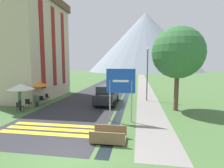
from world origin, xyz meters
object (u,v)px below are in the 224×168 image
cafe_umbrella_middle_orange (38,84)px  footbridge (109,137)px  cafe_umbrella_front_white (21,87)px  person_seated_far (37,99)px  hotel_building (31,44)px  cafe_chair_far_right (47,97)px  road_sign (121,86)px  tree_by_path (178,53)px  parked_car_near (107,94)px  person_standing_terrace (20,99)px  parked_car_far (118,84)px  cafe_chair_near_right (28,103)px  cafe_chair_middle (42,99)px  cafe_chair_nearest (19,106)px  streetlamp (147,70)px

cafe_umbrella_middle_orange → footbridge: bearing=-40.9°
cafe_umbrella_front_white → person_seated_far: 2.06m
hotel_building → cafe_chair_far_right: (2.71, -2.01, -5.63)m
road_sign → tree_by_path: size_ratio=0.52×
parked_car_near → person_standing_terrace: parked_car_near is taller
parked_car_far → cafe_chair_near_right: bearing=-117.6°
cafe_chair_near_right → tree_by_path: (12.51, 1.25, 4.21)m
parked_car_near → person_seated_far: size_ratio=3.80×
hotel_building → parked_car_far: 12.67m
cafe_chair_far_right → cafe_chair_middle: bearing=-97.8°
hotel_building → tree_by_path: 15.59m
cafe_chair_middle → cafe_umbrella_middle_orange: size_ratio=0.39×
cafe_chair_far_right → cafe_chair_nearest: bearing=-109.2°
parked_car_far → cafe_chair_nearest: size_ratio=5.36×
footbridge → hotel_building: bearing=136.0°
parked_car_far → cafe_umbrella_front_white: cafe_umbrella_front_white is taller
footbridge → streetlamp: streetlamp is taller
road_sign → cafe_chair_nearest: bearing=172.8°
cafe_chair_nearest → streetlamp: (10.15, 6.30, 2.73)m
person_seated_far → hotel_building: bearing=125.6°
cafe_chair_nearest → person_standing_terrace: bearing=102.6°
hotel_building → cafe_chair_middle: (3.00, -3.36, -5.63)m
hotel_building → cafe_chair_far_right: 6.57m
parked_car_near → person_standing_terrace: (-6.64, -3.54, 0.08)m
parked_car_near → cafe_chair_far_right: parked_car_near is taller
footbridge → person_standing_terrace: bearing=150.4°
footbridge → parked_car_near: 8.40m
streetlamp → parked_car_far: bearing=118.8°
person_standing_terrace → streetlamp: 12.17m
parked_car_far → person_standing_terrace: bearing=-117.1°
road_sign → parked_car_far: bearing=97.6°
cafe_chair_far_right → cafe_umbrella_front_white: 3.91m
person_standing_terrace → cafe_umbrella_middle_orange: bearing=84.2°
hotel_building → person_seated_far: size_ratio=9.56×
cafe_chair_far_right → person_seated_far: person_seated_far is taller
person_seated_far → person_standing_terrace: bearing=-112.1°
hotel_building → road_sign: 13.58m
cafe_chair_middle → footbridge: bearing=-47.3°
person_standing_terrace → tree_by_path: 13.42m
cafe_chair_middle → person_standing_terrace: 2.33m
footbridge → tree_by_path: size_ratio=0.25×
hotel_building → cafe_umbrella_middle_orange: (2.58, -3.29, -4.17)m
parked_car_far → person_standing_terrace: (-6.58, -12.86, 0.08)m
cafe_chair_nearest → tree_by_path: 13.31m
road_sign → tree_by_path: (4.23, 3.62, 2.36)m
cafe_umbrella_middle_orange → person_seated_far: 1.59m
parked_car_far → person_seated_far: bearing=-117.7°
cafe_chair_far_right → streetlamp: (10.18, 2.11, 2.73)m
cafe_chair_far_right → cafe_umbrella_front_white: (-0.17, -3.61, 1.49)m
person_standing_terrace → hotel_building: bearing=113.0°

